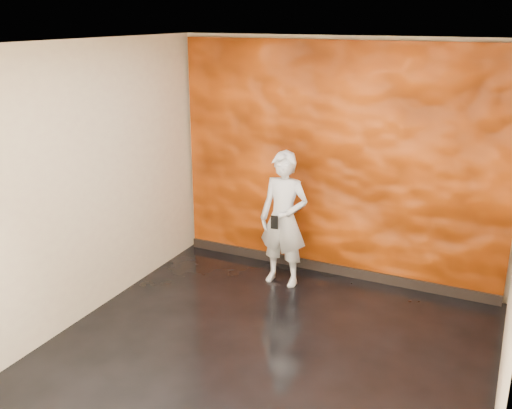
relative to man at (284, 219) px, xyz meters
name	(u,v)px	position (x,y,z in m)	size (l,w,h in m)	color
room	(267,212)	(0.44, -1.44, 0.61)	(4.02, 4.02, 2.81)	black
feature_wall	(337,163)	(0.44, 0.52, 0.59)	(3.90, 0.06, 2.75)	#D8500C
baseboard	(331,268)	(0.44, 0.48, -0.73)	(3.90, 0.04, 0.12)	black
man	(284,219)	(0.00, 0.00, 0.00)	(0.58, 0.38, 1.58)	#AAAFBA
phone	(274,222)	(-0.02, -0.22, 0.03)	(0.08, 0.02, 0.16)	black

